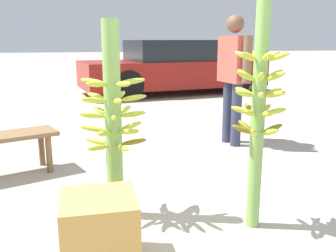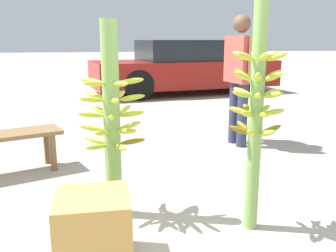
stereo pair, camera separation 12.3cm
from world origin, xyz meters
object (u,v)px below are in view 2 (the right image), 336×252
at_px(vendor_person, 240,70).
at_px(produce_crate, 94,230).
at_px(banana_stalk_center, 256,105).
at_px(banana_stalk_left, 112,120).
at_px(parked_car, 186,67).

height_order(vendor_person, produce_crate, vendor_person).
bearing_deg(produce_crate, vendor_person, 52.90).
xyz_separation_m(banana_stalk_center, produce_crate, (-1.08, -0.25, -0.67)).
distance_m(banana_stalk_center, produce_crate, 1.29).
bearing_deg(vendor_person, banana_stalk_center, 151.89).
bearing_deg(banana_stalk_center, vendor_person, 71.99).
height_order(banana_stalk_left, vendor_person, vendor_person).
relative_size(vendor_person, parked_car, 0.34).
height_order(banana_stalk_center, parked_car, banana_stalk_center).
bearing_deg(banana_stalk_left, banana_stalk_center, -21.90).
distance_m(banana_stalk_left, parked_car, 6.80).
height_order(banana_stalk_left, produce_crate, banana_stalk_left).
relative_size(parked_car, produce_crate, 11.02).
xyz_separation_m(banana_stalk_center, vendor_person, (0.68, 2.08, 0.06)).
bearing_deg(banana_stalk_left, parked_car, 72.55).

